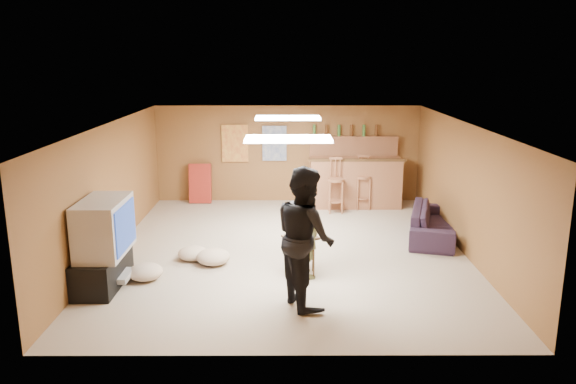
{
  "coord_description": "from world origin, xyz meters",
  "views": [
    {
      "loc": [
        -0.03,
        -9.21,
        3.29
      ],
      "look_at": [
        0.0,
        0.2,
        1.0
      ],
      "focal_mm": 35.0,
      "sensor_mm": 36.0,
      "label": 1
    }
  ],
  "objects_px": {
    "person_black": "(305,237)",
    "sofa": "(434,222)",
    "tv_body": "(104,227)",
    "bar_counter": "(355,182)",
    "tray_table": "(300,256)",
    "person_olive": "(306,224)"
  },
  "relations": [
    {
      "from": "tv_body",
      "to": "sofa",
      "type": "xyz_separation_m",
      "value": [
        5.35,
        2.23,
        -0.61
      ]
    },
    {
      "from": "person_black",
      "to": "tv_body",
      "type": "bearing_deg",
      "value": 56.28
    },
    {
      "from": "tv_body",
      "to": "person_black",
      "type": "bearing_deg",
      "value": -12.04
    },
    {
      "from": "sofa",
      "to": "tray_table",
      "type": "relative_size",
      "value": 3.18
    },
    {
      "from": "tv_body",
      "to": "tray_table",
      "type": "distance_m",
      "value": 2.92
    },
    {
      "from": "tv_body",
      "to": "tray_table",
      "type": "xyz_separation_m",
      "value": [
        2.84,
        0.4,
        -0.59
      ]
    },
    {
      "from": "bar_counter",
      "to": "tray_table",
      "type": "relative_size",
      "value": 3.21
    },
    {
      "from": "person_black",
      "to": "sofa",
      "type": "bearing_deg",
      "value": -62.84
    },
    {
      "from": "tv_body",
      "to": "bar_counter",
      "type": "xyz_separation_m",
      "value": [
        4.15,
        4.45,
        -0.35
      ]
    },
    {
      "from": "bar_counter",
      "to": "sofa",
      "type": "distance_m",
      "value": 2.54
    },
    {
      "from": "bar_counter",
      "to": "person_olive",
      "type": "height_order",
      "value": "person_olive"
    },
    {
      "from": "sofa",
      "to": "person_black",
      "type": "bearing_deg",
      "value": 154.57
    },
    {
      "from": "person_olive",
      "to": "tray_table",
      "type": "height_order",
      "value": "person_olive"
    },
    {
      "from": "person_olive",
      "to": "sofa",
      "type": "bearing_deg",
      "value": -71.02
    },
    {
      "from": "person_olive",
      "to": "person_black",
      "type": "distance_m",
      "value": 1.01
    },
    {
      "from": "person_black",
      "to": "tray_table",
      "type": "bearing_deg",
      "value": -19.78
    },
    {
      "from": "bar_counter",
      "to": "tray_table",
      "type": "bearing_deg",
      "value": -107.99
    },
    {
      "from": "tv_body",
      "to": "person_olive",
      "type": "distance_m",
      "value": 2.95
    },
    {
      "from": "bar_counter",
      "to": "person_black",
      "type": "xyz_separation_m",
      "value": [
        -1.28,
        -5.06,
        0.4
      ]
    },
    {
      "from": "person_olive",
      "to": "bar_counter",
      "type": "bearing_deg",
      "value": -34.93
    },
    {
      "from": "bar_counter",
      "to": "tray_table",
      "type": "distance_m",
      "value": 4.26
    },
    {
      "from": "tv_body",
      "to": "sofa",
      "type": "height_order",
      "value": "tv_body"
    }
  ]
}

